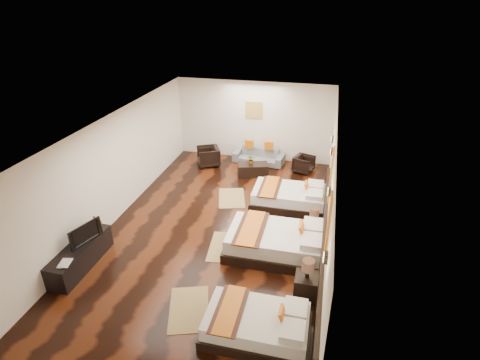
% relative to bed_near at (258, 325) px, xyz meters
% --- Properties ---
extents(floor, '(5.50, 9.50, 0.01)m').
position_rel_bed_near_xyz_m(floor, '(-1.69, 3.10, -0.25)').
color(floor, black).
rests_on(floor, ground).
extents(ceiling, '(5.50, 9.50, 0.01)m').
position_rel_bed_near_xyz_m(ceiling, '(-1.69, 3.10, 2.55)').
color(ceiling, white).
rests_on(ceiling, floor).
extents(back_wall, '(5.50, 0.01, 2.80)m').
position_rel_bed_near_xyz_m(back_wall, '(-1.69, 7.85, 1.15)').
color(back_wall, silver).
rests_on(back_wall, floor).
extents(left_wall, '(0.01, 9.50, 2.80)m').
position_rel_bed_near_xyz_m(left_wall, '(-4.44, 3.10, 1.15)').
color(left_wall, silver).
rests_on(left_wall, floor).
extents(right_wall, '(0.01, 9.50, 2.80)m').
position_rel_bed_near_xyz_m(right_wall, '(1.06, 3.10, 1.15)').
color(right_wall, silver).
rests_on(right_wall, floor).
extents(headboard_panel, '(0.08, 6.60, 0.90)m').
position_rel_bed_near_xyz_m(headboard_panel, '(1.02, 2.30, 0.20)').
color(headboard_panel, black).
rests_on(headboard_panel, floor).
extents(bed_near, '(1.89, 1.19, 0.72)m').
position_rel_bed_near_xyz_m(bed_near, '(0.00, 0.00, 0.00)').
color(bed_near, black).
rests_on(bed_near, floor).
extents(bed_mid, '(2.35, 1.48, 0.90)m').
position_rel_bed_near_xyz_m(bed_mid, '(0.01, 2.44, 0.06)').
color(bed_mid, black).
rests_on(bed_mid, floor).
extents(bed_far, '(2.08, 1.31, 0.79)m').
position_rel_bed_near_xyz_m(bed_far, '(0.00, 4.70, 0.03)').
color(bed_far, black).
rests_on(bed_far, floor).
extents(nightstand_a, '(0.46, 0.46, 0.91)m').
position_rel_bed_near_xyz_m(nightstand_a, '(0.75, 1.16, 0.07)').
color(nightstand_a, black).
rests_on(nightstand_a, floor).
extents(nightstand_b, '(0.43, 0.43, 0.84)m').
position_rel_bed_near_xyz_m(nightstand_b, '(0.75, 3.25, 0.05)').
color(nightstand_b, black).
rests_on(nightstand_b, floor).
extents(jute_mat_near, '(1.09, 1.37, 0.01)m').
position_rel_bed_near_xyz_m(jute_mat_near, '(-1.42, 0.28, -0.24)').
color(jute_mat_near, '#9A804E').
rests_on(jute_mat_near, floor).
extents(jute_mat_mid, '(0.88, 1.28, 0.01)m').
position_rel_bed_near_xyz_m(jute_mat_mid, '(-1.26, 2.35, -0.24)').
color(jute_mat_mid, '#9A804E').
rests_on(jute_mat_mid, floor).
extents(jute_mat_far, '(1.05, 1.36, 0.01)m').
position_rel_bed_near_xyz_m(jute_mat_far, '(-1.71, 4.72, -0.24)').
color(jute_mat_far, '#9A804E').
rests_on(jute_mat_far, floor).
extents(tv_console, '(0.50, 1.80, 0.55)m').
position_rel_bed_near_xyz_m(tv_console, '(-4.19, 0.96, 0.03)').
color(tv_console, black).
rests_on(tv_console, floor).
extents(tv, '(0.35, 0.81, 0.47)m').
position_rel_bed_near_xyz_m(tv, '(-4.14, 1.14, 0.54)').
color(tv, black).
rests_on(tv, tv_console).
extents(book, '(0.28, 0.34, 0.03)m').
position_rel_bed_near_xyz_m(book, '(-4.19, 0.33, 0.32)').
color(book, black).
rests_on(book, tv_console).
extents(figurine, '(0.38, 0.38, 0.32)m').
position_rel_bed_near_xyz_m(figurine, '(-4.19, 1.65, 0.47)').
color(figurine, brown).
rests_on(figurine, tv_console).
extents(sofa, '(1.87, 0.91, 0.53)m').
position_rel_bed_near_xyz_m(sofa, '(-1.42, 7.45, 0.02)').
color(sofa, slate).
rests_on(sofa, floor).
extents(armchair_left, '(0.98, 0.97, 0.67)m').
position_rel_bed_near_xyz_m(armchair_left, '(-3.09, 6.82, 0.09)').
color(armchair_left, black).
rests_on(armchair_left, floor).
extents(armchair_right, '(0.79, 0.78, 0.57)m').
position_rel_bed_near_xyz_m(armchair_right, '(0.21, 7.03, 0.04)').
color(armchair_right, black).
rests_on(armchair_right, floor).
extents(coffee_table, '(1.10, 0.76, 0.40)m').
position_rel_bed_near_xyz_m(coffee_table, '(-1.42, 6.40, -0.05)').
color(coffee_table, black).
rests_on(coffee_table, floor).
extents(table_plant, '(0.33, 0.31, 0.30)m').
position_rel_bed_near_xyz_m(table_plant, '(-1.49, 6.42, 0.30)').
color(table_plant, '#285F1F').
rests_on(table_plant, coffee_table).
extents(orange_panel_a, '(0.04, 0.40, 1.30)m').
position_rel_bed_near_xyz_m(orange_panel_a, '(1.04, 1.20, 1.45)').
color(orange_panel_a, '#D86014').
rests_on(orange_panel_a, right_wall).
extents(orange_panel_b, '(0.04, 0.40, 1.30)m').
position_rel_bed_near_xyz_m(orange_panel_b, '(1.04, 3.40, 1.45)').
color(orange_panel_b, '#D86014').
rests_on(orange_panel_b, right_wall).
extents(sconce_near, '(0.07, 0.12, 0.18)m').
position_rel_bed_near_xyz_m(sconce_near, '(1.01, 0.10, 1.60)').
color(sconce_near, black).
rests_on(sconce_near, right_wall).
extents(sconce_mid, '(0.07, 0.12, 0.18)m').
position_rel_bed_near_xyz_m(sconce_mid, '(1.01, 2.30, 1.60)').
color(sconce_mid, black).
rests_on(sconce_mid, right_wall).
extents(sconce_far, '(0.07, 0.12, 0.18)m').
position_rel_bed_near_xyz_m(sconce_far, '(1.01, 4.50, 1.60)').
color(sconce_far, black).
rests_on(sconce_far, right_wall).
extents(sconce_lounge, '(0.07, 0.12, 0.18)m').
position_rel_bed_near_xyz_m(sconce_lounge, '(1.01, 5.40, 1.60)').
color(sconce_lounge, black).
rests_on(sconce_lounge, right_wall).
extents(gold_artwork, '(0.60, 0.04, 0.60)m').
position_rel_bed_near_xyz_m(gold_artwork, '(-1.69, 7.83, 1.55)').
color(gold_artwork, '#AD873F').
rests_on(gold_artwork, back_wall).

